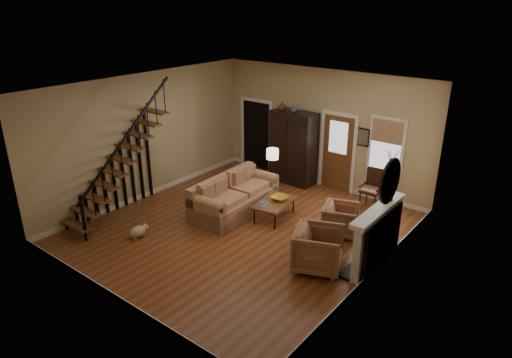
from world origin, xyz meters
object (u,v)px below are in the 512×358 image
Objects in this scene: coffee_table at (274,210)px; armchair_left at (318,249)px; sofa at (235,195)px; side_chair at (372,189)px; armoire at (293,148)px; floor_lamp at (272,174)px; armchair_right at (341,220)px.

armchair_left is at bearing -32.29° from coffee_table.
side_chair is (2.56, 2.38, 0.06)m from sofa.
armoire is at bearing 17.97° from armchair_left.
floor_lamp reaches higher than sofa.
armchair_right is 2.50m from floor_lamp.
side_chair is at bearing 52.54° from coffee_table.
coffee_table is at bearing -51.05° from floor_lamp.
armoire reaches higher than coffee_table.
armchair_left is at bearing -82.87° from side_chair.
armoire is 2.06× the size of side_chair.
armchair_left is (2.96, -3.51, -0.62)m from armoire.
coffee_table is at bearing 80.66° from armchair_right.
sofa is (-0.01, -2.58, -0.60)m from armoire.
sofa is at bearing 50.39° from armchair_left.
sofa is at bearing 83.71° from armchair_right.
floor_lamp is at bearing 55.63° from armchair_right.
floor_lamp is (-0.75, 0.93, 0.47)m from coffee_table.
side_chair is at bearing -15.10° from armchair_left.
armchair_left reaches higher than coffee_table.
armchair_right is at bearing -87.55° from side_chair.
armoire reaches higher than armchair_right.
sofa reaches higher than armchair_left.
sofa is 1.06m from coffee_table.
floor_lamp is at bearing 128.95° from coffee_table.
armchair_right is 0.56× the size of floor_lamp.
armchair_right is at bearing 10.29° from coffee_table.
armoire is 2.65m from sofa.
coffee_table is 1.29m from floor_lamp.
armchair_right is at bearing -14.74° from floor_lamp.
coffee_table is at bearing 15.74° from sofa.
side_chair is (2.55, -0.20, -0.54)m from armoire.
floor_lamp is at bearing -154.23° from side_chair.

